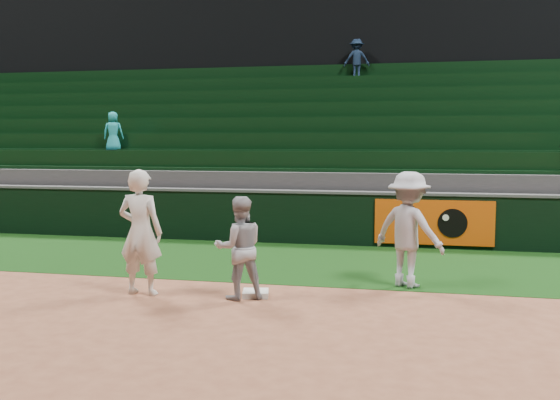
# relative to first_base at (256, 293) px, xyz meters

# --- Properties ---
(ground) EXTENTS (70.00, 70.00, 0.00)m
(ground) POSITION_rel_first_base_xyz_m (-0.16, -0.10, -0.04)
(ground) COLOR brown
(ground) RESTS_ON ground
(foul_grass) EXTENTS (36.00, 4.20, 0.01)m
(foul_grass) POSITION_rel_first_base_xyz_m (-0.16, 2.90, -0.04)
(foul_grass) COLOR black
(foul_grass) RESTS_ON ground
(upper_deck) EXTENTS (40.00, 12.00, 12.00)m
(upper_deck) POSITION_rel_first_base_xyz_m (-0.16, 17.35, 5.96)
(upper_deck) COLOR black
(upper_deck) RESTS_ON ground
(first_base) EXTENTS (0.47, 0.47, 0.09)m
(first_base) POSITION_rel_first_base_xyz_m (0.00, 0.00, 0.00)
(first_base) COLOR silver
(first_base) RESTS_ON ground
(first_baseman) EXTENTS (0.75, 0.51, 1.98)m
(first_baseman) POSITION_rel_first_base_xyz_m (-1.80, -0.25, 0.95)
(first_baseman) COLOR silver
(first_baseman) RESTS_ON ground
(baserunner) EXTENTS (0.95, 0.87, 1.58)m
(baserunner) POSITION_rel_first_base_xyz_m (-0.20, -0.19, 0.75)
(baserunner) COLOR #9799A1
(baserunner) RESTS_ON ground
(base_coach) EXTENTS (1.42, 1.22, 1.91)m
(base_coach) POSITION_rel_first_base_xyz_m (2.32, 1.12, 0.92)
(base_coach) COLOR #A3A4B0
(base_coach) RESTS_ON foul_grass
(field_wall) EXTENTS (36.00, 0.45, 1.25)m
(field_wall) POSITION_rel_first_base_xyz_m (-0.14, 5.09, 0.59)
(field_wall) COLOR black
(field_wall) RESTS_ON ground
(stadium_seating) EXTENTS (36.00, 5.95, 5.60)m
(stadium_seating) POSITION_rel_first_base_xyz_m (-0.16, 8.87, 1.66)
(stadium_seating) COLOR #323234
(stadium_seating) RESTS_ON ground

